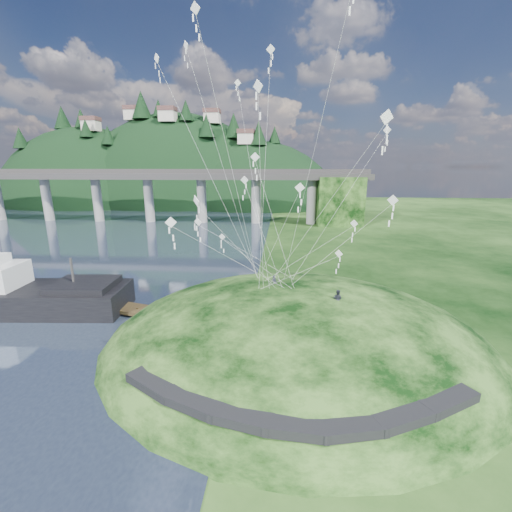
{
  "coord_description": "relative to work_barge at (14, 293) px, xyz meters",
  "views": [
    {
      "loc": [
        6.56,
        -26.74,
        15.57
      ],
      "look_at": [
        4.0,
        6.0,
        7.0
      ],
      "focal_mm": 24.0,
      "sensor_mm": 36.0,
      "label": 1
    }
  ],
  "objects": [
    {
      "name": "wooden_dock",
      "position": [
        13.94,
        0.12,
        -1.58
      ],
      "size": [
        15.59,
        6.33,
        1.11
      ],
      "color": "#322514",
      "rests_on": "ground"
    },
    {
      "name": "kite_swarm",
      "position": [
        29.48,
        -4.46,
        14.14
      ],
      "size": [
        20.39,
        16.92,
        19.59
      ],
      "color": "white",
      "rests_on": "ground"
    },
    {
      "name": "bridge",
      "position": [
        -3.56,
        63.55,
        7.64
      ],
      "size": [
        160.0,
        11.0,
        15.0
      ],
      "color": "#2D2B2B",
      "rests_on": "ground"
    },
    {
      "name": "grass_hill",
      "position": [
        30.9,
        -4.52,
        -3.57
      ],
      "size": [
        36.0,
        32.0,
        13.0
      ],
      "color": "black",
      "rests_on": "ground"
    },
    {
      "name": "kite_flyers",
      "position": [
        32.55,
        -4.97,
        3.62
      ],
      "size": [
        6.23,
        4.28,
        1.63
      ],
      "color": "#262933",
      "rests_on": "ground"
    },
    {
      "name": "ground",
      "position": [
        22.9,
        -6.52,
        -2.07
      ],
      "size": [
        320.0,
        320.0,
        0.0
      ],
      "primitive_type": "plane",
      "color": "black",
      "rests_on": "ground"
    },
    {
      "name": "far_ridge",
      "position": [
        -20.68,
        115.66,
        -9.51
      ],
      "size": [
        153.0,
        70.0,
        94.5
      ],
      "color": "black",
      "rests_on": "ground"
    },
    {
      "name": "work_barge",
      "position": [
        0.0,
        0.0,
        0.0
      ],
      "size": [
        23.98,
        8.01,
        8.26
      ],
      "color": "black",
      "rests_on": "ground"
    },
    {
      "name": "footpath",
      "position": [
        30.36,
        -16.26,
        0.02
      ],
      "size": [
        22.29,
        5.84,
        0.83
      ],
      "color": "black",
      "rests_on": "ground"
    }
  ]
}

